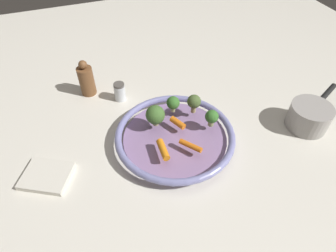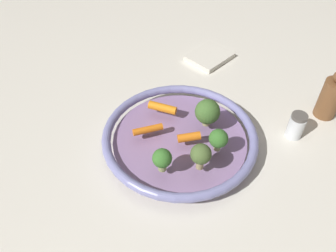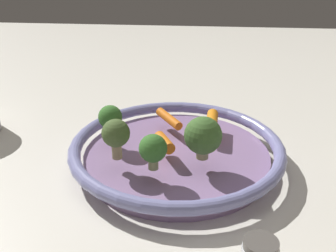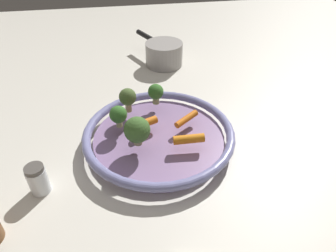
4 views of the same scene
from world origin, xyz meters
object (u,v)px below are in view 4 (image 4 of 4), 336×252
at_px(baby_carrot_left, 189,139).
at_px(broccoli_floret_mid, 118,115).
at_px(broccoli_floret_small, 128,98).
at_px(saucepan, 164,54).
at_px(broccoli_floret_edge, 156,92).
at_px(baby_carrot_back, 186,119).
at_px(broccoli_floret_large, 137,130).
at_px(salt_shaker, 38,179).
at_px(baby_carrot_near_rim, 147,122).
at_px(serving_bowl, 159,136).

distance_m(baby_carrot_left, broccoli_floret_mid, 0.16).
height_order(broccoli_floret_small, saucepan, broccoli_floret_small).
relative_size(baby_carrot_left, broccoli_floret_edge, 1.25).
bearing_deg(broccoli_floret_mid, saucepan, -22.97).
height_order(baby_carrot_back, broccoli_floret_large, broccoli_floret_large).
bearing_deg(salt_shaker, broccoli_floret_small, -45.12).
height_order(baby_carrot_left, broccoli_floret_mid, broccoli_floret_mid).
bearing_deg(baby_carrot_back, broccoli_floret_edge, 33.53).
relative_size(broccoli_floret_mid, salt_shaker, 0.81).
relative_size(baby_carrot_left, salt_shaker, 1.03).
distance_m(baby_carrot_left, baby_carrot_near_rim, 0.10).
xyz_separation_m(baby_carrot_back, broccoli_floret_mid, (0.01, 0.15, 0.02)).
distance_m(baby_carrot_left, saucepan, 0.44).
bearing_deg(broccoli_floret_edge, baby_carrot_left, -163.65).
xyz_separation_m(broccoli_floret_edge, saucepan, (0.28, -0.06, -0.03)).
bearing_deg(baby_carrot_left, serving_bowl, 45.30).
bearing_deg(serving_bowl, baby_carrot_near_rim, 53.76).
bearing_deg(baby_carrot_left, broccoli_floret_edge, 16.35).
relative_size(broccoli_floret_mid, broccoli_floret_small, 0.85).
bearing_deg(baby_carrot_back, baby_carrot_left, 171.52).
bearing_deg(baby_carrot_left, broccoli_floret_small, 40.24).
height_order(serving_bowl, broccoli_floret_large, broccoli_floret_large).
height_order(broccoli_floret_edge, saucepan, broccoli_floret_edge).
bearing_deg(broccoli_floret_mid, broccoli_floret_edge, -49.51).
bearing_deg(serving_bowl, saucepan, -10.40).
distance_m(broccoli_floret_small, salt_shaker, 0.25).
height_order(broccoli_floret_small, broccoli_floret_edge, broccoli_floret_small).
relative_size(broccoli_floret_mid, broccoli_floret_large, 0.81).
relative_size(baby_carrot_back, salt_shaker, 1.03).
distance_m(serving_bowl, broccoli_floret_large, 0.08).
relative_size(baby_carrot_near_rim, broccoli_floret_edge, 0.92).
bearing_deg(broccoli_floret_edge, broccoli_floret_small, 109.13).
bearing_deg(serving_bowl, baby_carrot_left, -134.70).
bearing_deg(baby_carrot_left, broccoli_floret_large, 82.09).
bearing_deg(salt_shaker, saucepan, -32.37).
bearing_deg(broccoli_floret_edge, baby_carrot_back, -146.47).
distance_m(baby_carrot_near_rim, saucepan, 0.38).
distance_m(baby_carrot_left, broccoli_floret_edge, 0.16).
bearing_deg(baby_carrot_near_rim, salt_shaker, 118.15).
bearing_deg(broccoli_floret_mid, broccoli_floret_large, -151.90).
bearing_deg(baby_carrot_back, broccoli_floret_mid, 86.94).
relative_size(salt_shaker, saucepan, 0.30).
xyz_separation_m(serving_bowl, baby_carrot_near_rim, (0.02, 0.02, 0.03)).
relative_size(broccoli_floret_mid, saucepan, 0.25).
relative_size(baby_carrot_left, baby_carrot_back, 0.99).
bearing_deg(broccoli_floret_small, baby_carrot_back, -116.71).
bearing_deg(saucepan, broccoli_floret_small, 157.15).
distance_m(serving_bowl, broccoli_floret_mid, 0.10).
relative_size(serving_bowl, baby_carrot_back, 5.20).
xyz_separation_m(serving_bowl, broccoli_floret_large, (-0.04, 0.05, 0.05)).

